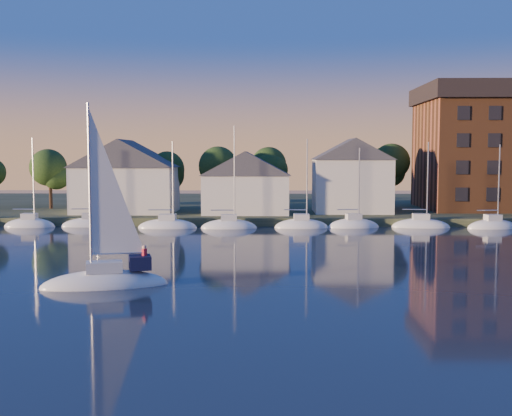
{
  "coord_description": "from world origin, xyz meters",
  "views": [
    {
      "loc": [
        -3.01,
        -26.6,
        8.57
      ],
      "look_at": [
        -3.99,
        22.0,
        4.57
      ],
      "focal_mm": 45.0,
      "sensor_mm": 36.0,
      "label": 1
    }
  ],
  "objects_px": {
    "clubhouse_west": "(126,175)",
    "clubhouse_east": "(352,175)",
    "clubhouse_centre": "(246,182)",
    "hero_sailboat": "(107,278)"
  },
  "relations": [
    {
      "from": "clubhouse_centre",
      "to": "clubhouse_east",
      "type": "bearing_deg",
      "value": 8.13
    },
    {
      "from": "clubhouse_centre",
      "to": "hero_sailboat",
      "type": "bearing_deg",
      "value": -100.22
    },
    {
      "from": "clubhouse_west",
      "to": "clubhouse_centre",
      "type": "relative_size",
      "value": 1.18
    },
    {
      "from": "clubhouse_centre",
      "to": "hero_sailboat",
      "type": "distance_m",
      "value": 43.29
    },
    {
      "from": "clubhouse_west",
      "to": "clubhouse_east",
      "type": "relative_size",
      "value": 1.3
    },
    {
      "from": "clubhouse_west",
      "to": "clubhouse_east",
      "type": "bearing_deg",
      "value": 1.91
    },
    {
      "from": "clubhouse_centre",
      "to": "hero_sailboat",
      "type": "height_order",
      "value": "hero_sailboat"
    },
    {
      "from": "clubhouse_west",
      "to": "clubhouse_east",
      "type": "height_order",
      "value": "clubhouse_east"
    },
    {
      "from": "clubhouse_east",
      "to": "hero_sailboat",
      "type": "relative_size",
      "value": 0.81
    },
    {
      "from": "hero_sailboat",
      "to": "clubhouse_centre",
      "type": "bearing_deg",
      "value": -115.37
    }
  ]
}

